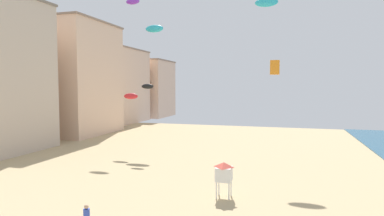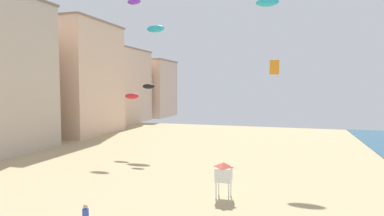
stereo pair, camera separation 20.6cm
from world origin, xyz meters
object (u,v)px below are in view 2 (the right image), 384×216
Objects in this scene: kite_purple_parafoil at (134,2)px; kite_cyan_parafoil_2 at (267,2)px; kite_cyan_parafoil at (156,29)px; lifeguard_stand at (224,172)px; kite_orange_box at (274,67)px; kite_black_parafoil at (148,86)px; kite_red_parafoil at (132,96)px.

kite_cyan_parafoil_2 is (18.49, -5.60, -2.80)m from kite_purple_parafoil.
kite_cyan_parafoil_2 reaches higher than kite_cyan_parafoil.
lifeguard_stand is 8.13m from kite_orange_box.
kite_black_parafoil is at bearing -173.32° from kite_cyan_parafoil_2.
kite_purple_parafoil is 2.21× the size of kite_orange_box.
kite_cyan_parafoil_2 is 1.33× the size of kite_red_parafoil.
lifeguard_stand is at bearing -43.10° from kite_red_parafoil.
kite_purple_parafoil is 0.84× the size of kite_cyan_parafoil_2.
kite_purple_parafoil reaches higher than kite_orange_box.
kite_black_parafoil is at bearing -53.33° from kite_purple_parafoil.
kite_cyan_parafoil_2 reaches higher than kite_black_parafoil.
kite_red_parafoil is at bearing 141.62° from kite_orange_box.
lifeguard_stand is 1.39× the size of kite_red_parafoil.
kite_purple_parafoil reaches higher than kite_red_parafoil.
lifeguard_stand is at bearing -55.39° from kite_cyan_parafoil.
kite_purple_parafoil is at bearing 130.23° from lifeguard_stand.
kite_orange_box is (17.06, -20.46, -6.77)m from kite_cyan_parafoil.
kite_black_parafoil reaches higher than lifeguard_stand.
kite_orange_box is (17.36, -13.75, 2.41)m from kite_red_parafoil.
kite_orange_box reaches higher than lifeguard_stand.
kite_red_parafoil is 1.99× the size of kite_orange_box.
lifeguard_stand is at bearing -98.16° from kite_cyan_parafoil_2.
kite_cyan_parafoil_2 is 18.83m from kite_red_parafoil.
kite_cyan_parafoil is at bearing 107.03° from kite_black_parafoil.
kite_black_parafoil is at bearing 132.54° from lifeguard_stand.
kite_cyan_parafoil is 1.29× the size of kite_purple_parafoil.
kite_orange_box is (1.50, -14.21, -7.72)m from kite_cyan_parafoil_2.
kite_red_parafoil reaches higher than lifeguard_stand.
kite_orange_box is at bearing -12.56° from lifeguard_stand.
kite_orange_box reaches higher than kite_black_parafoil.
kite_cyan_parafoil is 4.80m from kite_purple_parafoil.
kite_purple_parafoil reaches higher than kite_black_parafoil.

